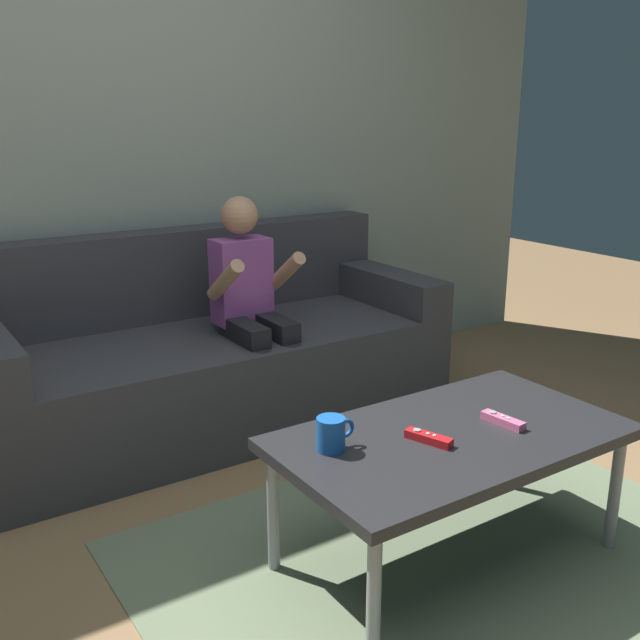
{
  "coord_description": "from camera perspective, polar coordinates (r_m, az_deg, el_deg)",
  "views": [
    {
      "loc": [
        -0.99,
        -1.32,
        1.32
      ],
      "look_at": [
        0.38,
        0.77,
        0.6
      ],
      "focal_mm": 40.74,
      "sensor_mm": 36.0,
      "label": 1
    }
  ],
  "objects": [
    {
      "name": "game_remote_red_near_edge",
      "position": [
        2.1,
        8.52,
        -9.16
      ],
      "size": [
        0.08,
        0.14,
        0.03
      ],
      "color": "red",
      "rests_on": "coffee_table"
    },
    {
      "name": "game_remote_pink_center",
      "position": [
        2.25,
        14.16,
        -7.65
      ],
      "size": [
        0.05,
        0.14,
        0.03
      ],
      "color": "pink",
      "rests_on": "coffee_table"
    },
    {
      "name": "couch",
      "position": [
        3.19,
        -8.65,
        -2.99
      ],
      "size": [
        1.99,
        0.8,
        0.82
      ],
      "color": "#38383D",
      "rests_on": "ground"
    },
    {
      "name": "person_seated_on_couch",
      "position": [
        3.01,
        -5.36,
        1.45
      ],
      "size": [
        0.33,
        0.41,
        0.99
      ],
      "color": "black",
      "rests_on": "ground"
    },
    {
      "name": "coffee_mug",
      "position": [
        2.02,
        0.92,
        -8.92
      ],
      "size": [
        0.12,
        0.08,
        0.1
      ],
      "color": "#1959B2",
      "rests_on": "coffee_table"
    },
    {
      "name": "area_rug",
      "position": [
        2.38,
        9.8,
        -17.81
      ],
      "size": [
        1.81,
        1.36,
        0.01
      ],
      "primitive_type": "cube",
      "color": "#6B7A5B",
      "rests_on": "ground"
    },
    {
      "name": "wall_back",
      "position": [
        3.3,
        -16.41,
        14.26
      ],
      "size": [
        5.0,
        0.05,
        2.5
      ],
      "primitive_type": "cube",
      "color": "gray",
      "rests_on": "ground"
    },
    {
      "name": "ground_plane",
      "position": [
        2.12,
        2.99,
        -22.58
      ],
      "size": [
        10.0,
        10.0,
        0.0
      ],
      "primitive_type": "plane",
      "color": "olive"
    },
    {
      "name": "coffee_table",
      "position": [
        2.19,
        10.28,
        -9.5
      ],
      "size": [
        1.03,
        0.58,
        0.42
      ],
      "color": "#232326",
      "rests_on": "ground"
    }
  ]
}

